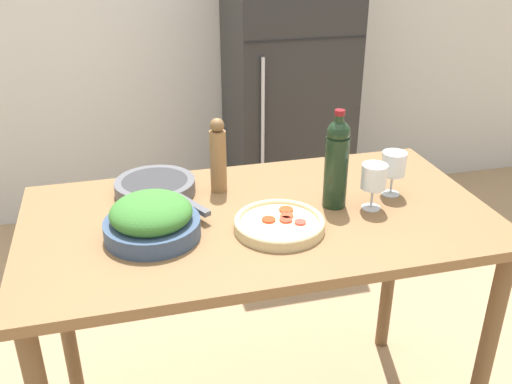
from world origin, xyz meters
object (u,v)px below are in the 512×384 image
object	(u,v)px
pepper_mill	(218,157)
salad_bowl	(152,219)
cast_iron_skillet	(156,186)
homemade_pizza	(279,224)
wine_bottle	(337,162)
wine_glass_near	(374,179)
wine_glass_far	(394,165)
refrigerator	(287,92)

from	to	relation	value
pepper_mill	salad_bowl	distance (m)	0.37
salad_bowl	cast_iron_skillet	bearing A→B (deg)	82.89
pepper_mill	homemade_pizza	size ratio (longest dim) A/B	0.95
wine_bottle	wine_glass_near	size ratio (longest dim) A/B	2.12
wine_bottle	wine_glass_near	xyz separation A→B (m)	(0.11, -0.05, -0.05)
cast_iron_skillet	wine_glass_far	bearing A→B (deg)	-15.04
wine_bottle	salad_bowl	bearing A→B (deg)	-175.03
wine_bottle	wine_glass_far	distance (m)	0.22
wine_glass_far	cast_iron_skillet	xyz separation A→B (m)	(-0.77, 0.21, -0.08)
wine_bottle	salad_bowl	world-z (taller)	wine_bottle
wine_bottle	homemade_pizza	world-z (taller)	wine_bottle
refrigerator	salad_bowl	bearing A→B (deg)	-119.03
refrigerator	wine_glass_near	bearing A→B (deg)	-98.24
salad_bowl	cast_iron_skillet	size ratio (longest dim) A/B	0.69
homemade_pizza	salad_bowl	bearing A→B (deg)	172.08
refrigerator	pepper_mill	bearing A→B (deg)	-115.73
salad_bowl	pepper_mill	bearing A→B (deg)	46.06
wine_bottle	wine_glass_far	bearing A→B (deg)	8.22
refrigerator	wine_bottle	size ratio (longest dim) A/B	5.19
wine_glass_far	cast_iron_skillet	bearing A→B (deg)	164.96
pepper_mill	salad_bowl	xyz separation A→B (m)	(-0.25, -0.26, -0.07)
wine_bottle	pepper_mill	size ratio (longest dim) A/B	1.25
refrigerator	wine_glass_near	world-z (taller)	refrigerator
wine_glass_near	wine_glass_far	xyz separation A→B (m)	(0.11, 0.08, 0.00)
wine_glass_far	pepper_mill	size ratio (longest dim) A/B	0.59
wine_glass_near	refrigerator	bearing A→B (deg)	81.76
pepper_mill	salad_bowl	bearing A→B (deg)	-133.94
wine_bottle	cast_iron_skillet	bearing A→B (deg)	156.74
cast_iron_skillet	pepper_mill	bearing A→B (deg)	-8.32
homemade_pizza	cast_iron_skillet	world-z (taller)	cast_iron_skillet
cast_iron_skillet	refrigerator	bearing A→B (deg)	57.26
wine_glass_far	pepper_mill	xyz separation A→B (m)	(-0.56, 0.18, 0.02)
wine_glass_far	pepper_mill	distance (m)	0.59
refrigerator	wine_glass_far	xyz separation A→B (m)	(-0.14, -1.62, 0.22)
refrigerator	wine_glass_far	world-z (taller)	refrigerator
salad_bowl	refrigerator	bearing A→B (deg)	60.97
wine_glass_near	wine_glass_far	size ratio (longest dim) A/B	1.00
wine_glass_near	pepper_mill	distance (m)	0.52
wine_bottle	homemade_pizza	size ratio (longest dim) A/B	1.18
wine_bottle	wine_glass_far	xyz separation A→B (m)	(0.22, 0.03, -0.05)
pepper_mill	cast_iron_skillet	world-z (taller)	pepper_mill
homemade_pizza	cast_iron_skillet	size ratio (longest dim) A/B	0.67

